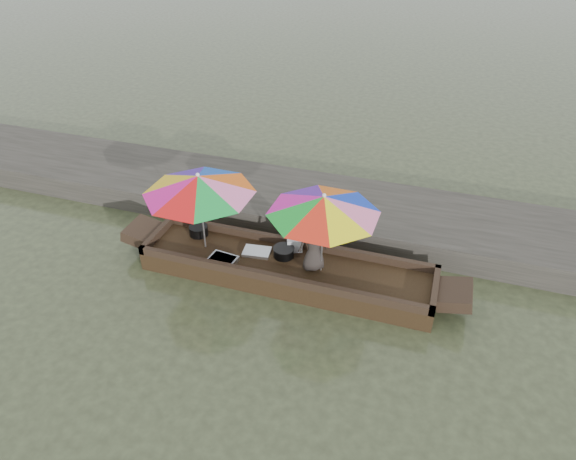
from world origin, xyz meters
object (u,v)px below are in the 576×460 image
(boat_hull, at_px, (286,270))
(cooking_pot, at_px, (199,230))
(tray_scallop, at_px, (257,252))
(vendor, at_px, (314,243))
(charcoal_grill, at_px, (284,252))
(umbrella_stern, at_px, (322,234))
(tray_crayfish, at_px, (223,260))
(umbrella_bow, at_px, (202,212))
(supply_bag, at_px, (295,244))

(boat_hull, height_order, cooking_pot, cooking_pot)
(tray_scallop, distance_m, vendor, 1.21)
(charcoal_grill, distance_m, umbrella_stern, 1.03)
(umbrella_stern, bearing_deg, tray_crayfish, -169.34)
(vendor, bearing_deg, tray_crayfish, -19.47)
(cooking_pot, height_order, vendor, vendor)
(tray_crayfish, relative_size, umbrella_bow, 0.25)
(boat_hull, relative_size, supply_bag, 18.93)
(tray_crayfish, bearing_deg, cooking_pot, 140.88)
(boat_hull, bearing_deg, supply_bag, 87.22)
(cooking_pot, xyz_separation_m, supply_bag, (1.91, 0.10, 0.04))
(supply_bag, relative_size, umbrella_bow, 0.14)
(cooking_pot, relative_size, umbrella_stern, 0.19)
(boat_hull, xyz_separation_m, tray_crayfish, (-1.09, -0.33, 0.22))
(charcoal_grill, bearing_deg, tray_crayfish, -153.03)
(boat_hull, xyz_separation_m, vendor, (0.49, 0.02, 0.71))
(vendor, xyz_separation_m, umbrella_stern, (0.15, -0.02, 0.24))
(boat_hull, distance_m, umbrella_stern, 1.15)
(tray_crayfish, distance_m, umbrella_bow, 0.95)
(boat_hull, height_order, umbrella_bow, umbrella_bow)
(tray_scallop, height_order, umbrella_stern, umbrella_stern)
(tray_scallop, bearing_deg, charcoal_grill, 7.55)
(boat_hull, height_order, charcoal_grill, charcoal_grill)
(umbrella_bow, distance_m, umbrella_stern, 2.24)
(tray_crayfish, distance_m, vendor, 1.69)
(tray_scallop, relative_size, supply_bag, 1.77)
(charcoal_grill, bearing_deg, supply_bag, 63.25)
(cooking_pot, height_order, supply_bag, supply_bag)
(boat_hull, relative_size, vendor, 4.97)
(boat_hull, distance_m, cooking_pot, 1.94)
(umbrella_bow, bearing_deg, umbrella_stern, 0.00)
(cooking_pot, distance_m, tray_crayfish, 1.03)
(tray_crayfish, bearing_deg, boat_hull, 16.63)
(tray_scallop, bearing_deg, cooking_pot, 170.55)
(boat_hull, height_order, vendor, vendor)
(supply_bag, bearing_deg, tray_crayfish, -145.88)
(tray_crayfish, relative_size, vendor, 0.47)
(boat_hull, xyz_separation_m, charcoal_grill, (-0.11, 0.18, 0.26))
(charcoal_grill, height_order, supply_bag, supply_bag)
(tray_crayfish, xyz_separation_m, vendor, (1.58, 0.34, 0.49))
(umbrella_bow, bearing_deg, boat_hull, 0.00)
(supply_bag, xyz_separation_m, vendor, (0.47, -0.41, 0.40))
(charcoal_grill, relative_size, vendor, 0.34)
(charcoal_grill, relative_size, umbrella_stern, 0.19)
(cooking_pot, height_order, tray_crayfish, cooking_pot)
(boat_hull, xyz_separation_m, cooking_pot, (-1.89, 0.32, 0.27))
(boat_hull, relative_size, cooking_pot, 14.79)
(cooking_pot, relative_size, tray_crayfish, 0.72)
(umbrella_bow, bearing_deg, charcoal_grill, 6.71)
(boat_hull, xyz_separation_m, tray_scallop, (-0.61, 0.11, 0.21))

